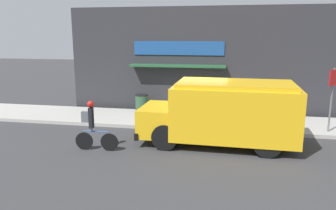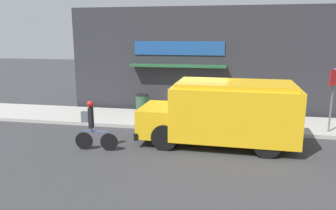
{
  "view_description": "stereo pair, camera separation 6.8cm",
  "coord_description": "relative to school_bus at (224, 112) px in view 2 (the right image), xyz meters",
  "views": [
    {
      "loc": [
        1.3,
        -12.55,
        3.82
      ],
      "look_at": [
        -1.03,
        -0.2,
        1.1
      ],
      "focal_mm": 35.0,
      "sensor_mm": 36.0,
      "label": 1
    },
    {
      "loc": [
        1.36,
        -12.54,
        3.82
      ],
      "look_at": [
        -1.03,
        -0.2,
        1.1
      ],
      "focal_mm": 35.0,
      "sensor_mm": 36.0,
      "label": 2
    }
  ],
  "objects": [
    {
      "name": "trash_bin",
      "position": [
        -3.98,
        3.73,
        -0.61
      ],
      "size": [
        0.63,
        0.63,
        0.85
      ],
      "color": "#2D5138",
      "rests_on": "sidewalk"
    },
    {
      "name": "storefront",
      "position": [
        -1.22,
        4.61,
        1.38
      ],
      "size": [
        13.19,
        0.79,
        5.12
      ],
      "color": "#2D2D33",
      "rests_on": "ground_plane"
    },
    {
      "name": "ground_plane",
      "position": [
        -1.18,
        1.37,
        -1.18
      ],
      "size": [
        70.0,
        70.0,
        0.0
      ],
      "primitive_type": "plane",
      "color": "#38383A"
    },
    {
      "name": "cyclist",
      "position": [
        -4.29,
        -1.36,
        -0.33
      ],
      "size": [
        1.48,
        0.22,
        1.69
      ],
      "rotation": [
        0.0,
        0.0,
        0.05
      ],
      "color": "black",
      "rests_on": "ground_plane"
    },
    {
      "name": "stop_sign_post",
      "position": [
        3.96,
        1.9,
        0.6
      ],
      "size": [
        0.45,
        0.45,
        2.45
      ],
      "color": "slate",
      "rests_on": "sidewalk"
    },
    {
      "name": "sidewalk",
      "position": [
        -1.18,
        2.81,
        -1.11
      ],
      "size": [
        28.0,
        2.88,
        0.14
      ],
      "color": "#ADAAA3",
      "rests_on": "ground_plane"
    },
    {
      "name": "school_bus",
      "position": [
        0.0,
        0.0,
        0.0
      ],
      "size": [
        5.42,
        2.73,
        2.25
      ],
      "rotation": [
        0.0,
        0.0,
        -0.02
      ],
      "color": "yellow",
      "rests_on": "ground_plane"
    }
  ]
}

